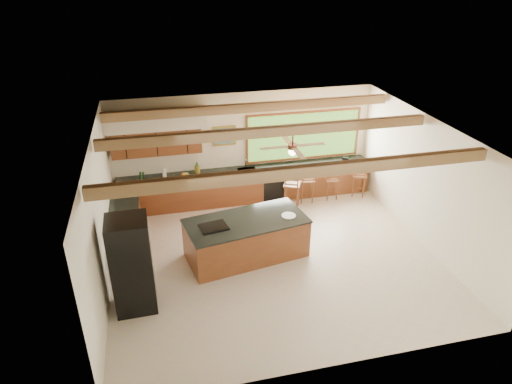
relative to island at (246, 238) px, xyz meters
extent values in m
plane|color=beige|center=(0.61, -0.23, -0.47)|extent=(7.20, 7.20, 0.00)
cube|color=white|center=(0.61, 3.02, 1.03)|extent=(7.20, 0.04, 3.00)
cube|color=white|center=(0.61, -3.48, 1.03)|extent=(7.20, 0.04, 3.00)
cube|color=white|center=(-2.99, -0.23, 1.03)|extent=(0.04, 6.50, 3.00)
cube|color=white|center=(4.21, -0.23, 1.03)|extent=(0.04, 6.50, 3.00)
cube|color=#AD7756|center=(0.61, -0.23, 2.53)|extent=(7.20, 6.50, 0.04)
cube|color=olive|center=(0.61, -1.83, 2.39)|extent=(7.10, 0.15, 0.22)
cube|color=olive|center=(0.61, 0.27, 2.39)|extent=(7.10, 0.15, 0.22)
cube|color=olive|center=(0.61, 2.07, 2.39)|extent=(7.10, 0.15, 0.22)
cube|color=brown|center=(-1.74, 2.83, 1.43)|extent=(2.30, 0.35, 0.70)
cube|color=silver|center=(-1.74, 2.76, 2.03)|extent=(2.60, 0.50, 0.48)
cylinder|color=#FFEABF|center=(-2.44, 2.76, 1.80)|extent=(0.10, 0.10, 0.01)
cylinder|color=#FFEABF|center=(-1.04, 2.76, 1.80)|extent=(0.10, 0.10, 0.01)
cube|color=#87BF44|center=(2.31, 2.99, 1.20)|extent=(3.20, 0.04, 1.30)
cube|color=#A88F33|center=(0.06, 2.99, 1.38)|extent=(0.64, 0.03, 0.54)
cube|color=#467F69|center=(0.06, 2.97, 1.38)|extent=(0.54, 0.01, 0.44)
cube|color=brown|center=(0.61, 2.68, -0.03)|extent=(7.00, 0.65, 0.88)
cube|color=black|center=(0.61, 2.68, 0.43)|extent=(7.04, 0.69, 0.04)
cube|color=brown|center=(-2.65, 1.12, -0.03)|extent=(0.65, 2.35, 0.88)
cube|color=black|center=(-2.65, 1.12, 0.43)|extent=(0.69, 2.39, 0.04)
cube|color=black|center=(1.31, 2.35, -0.05)|extent=(0.60, 0.02, 0.78)
cube|color=silver|center=(0.61, 2.68, 0.44)|extent=(0.50, 0.38, 0.03)
cylinder|color=silver|center=(0.61, 2.88, 0.60)|extent=(0.03, 0.03, 0.30)
cylinder|color=silver|center=(0.61, 2.78, 0.73)|extent=(0.03, 0.20, 0.03)
cylinder|color=white|center=(-1.63, 2.72, 0.58)|extent=(0.11, 0.11, 0.27)
cylinder|color=#1A3E19|center=(-2.24, 2.71, 0.56)|extent=(0.06, 0.06, 0.22)
cylinder|color=#1A3E19|center=(-2.17, 2.78, 0.54)|extent=(0.05, 0.05, 0.18)
cube|color=black|center=(3.55, 2.78, 0.49)|extent=(0.23, 0.21, 0.08)
cube|color=brown|center=(0.00, 0.00, -0.02)|extent=(2.81, 1.66, 0.89)
cube|color=black|center=(0.00, 0.00, 0.44)|extent=(2.86, 1.70, 0.04)
cube|color=black|center=(-0.74, -0.13, 0.47)|extent=(0.66, 0.56, 0.02)
cylinder|color=white|center=(0.98, -0.03, 0.47)|extent=(0.32, 0.32, 0.02)
cube|color=black|center=(-2.44, -1.18, 0.51)|extent=(0.77, 0.75, 1.95)
cube|color=silver|center=(-2.07, -1.18, 0.51)|extent=(0.02, 0.05, 1.79)
cube|color=brown|center=(1.68, 1.92, 0.25)|extent=(0.56, 0.56, 0.04)
cylinder|color=brown|center=(1.51, 1.76, -0.12)|extent=(0.04, 0.04, 0.69)
cylinder|color=brown|center=(1.84, 1.76, -0.12)|extent=(0.04, 0.04, 0.69)
cylinder|color=brown|center=(1.51, 2.09, -0.12)|extent=(0.04, 0.04, 0.69)
cylinder|color=brown|center=(1.84, 2.09, -0.12)|extent=(0.04, 0.04, 0.69)
cube|color=brown|center=(2.20, 2.22, 0.19)|extent=(0.44, 0.44, 0.04)
cylinder|color=brown|center=(2.04, 2.06, -0.15)|extent=(0.04, 0.04, 0.63)
cylinder|color=brown|center=(2.35, 2.06, -0.15)|extent=(0.04, 0.04, 0.63)
cylinder|color=brown|center=(2.04, 2.37, -0.15)|extent=(0.04, 0.04, 0.63)
cylinder|color=brown|center=(2.35, 2.37, -0.15)|extent=(0.04, 0.04, 0.63)
cube|color=brown|center=(3.76, 2.22, 0.16)|extent=(0.50, 0.50, 0.04)
cylinder|color=brown|center=(3.62, 2.07, -0.16)|extent=(0.04, 0.04, 0.61)
cylinder|color=brown|center=(3.91, 2.07, -0.16)|extent=(0.04, 0.04, 0.61)
cylinder|color=brown|center=(3.62, 2.37, -0.16)|extent=(0.04, 0.04, 0.61)
cylinder|color=brown|center=(3.91, 2.37, -0.16)|extent=(0.04, 0.04, 0.61)
cube|color=brown|center=(2.93, 2.22, 0.12)|extent=(0.37, 0.37, 0.04)
cylinder|color=brown|center=(2.80, 2.08, -0.18)|extent=(0.03, 0.03, 0.57)
cylinder|color=brown|center=(3.07, 2.08, -0.18)|extent=(0.03, 0.03, 0.57)
cylinder|color=brown|center=(2.80, 2.35, -0.18)|extent=(0.03, 0.03, 0.57)
cylinder|color=brown|center=(3.07, 2.35, -0.18)|extent=(0.03, 0.03, 0.57)
camera|label=1|loc=(-1.78, -8.52, 5.60)|focal=32.00mm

